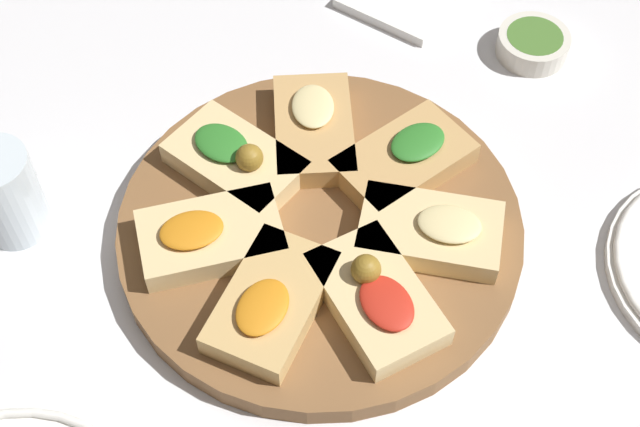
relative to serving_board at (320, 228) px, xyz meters
The scene contains 11 objects.
ground_plane 0.01m from the serving_board, ahead, with size 3.00×3.00×0.00m, color white.
serving_board is the anchor object (origin of this frame).
focaccia_slice_0 0.10m from the serving_board, 115.67° to the left, with size 0.12×0.14×0.03m.
focaccia_slice_1 0.10m from the serving_board, 164.61° to the left, with size 0.14×0.10×0.03m.
focaccia_slice_2 0.10m from the serving_board, 139.59° to the right, with size 0.14×0.14×0.03m.
focaccia_slice_3 0.10m from the serving_board, 91.54° to the right, with size 0.08×0.13×0.04m.
focaccia_slice_4 0.10m from the serving_board, 38.45° to the right, with size 0.14×0.14×0.03m.
focaccia_slice_5 0.10m from the serving_board, 12.89° to the left, with size 0.14×0.10×0.03m.
focaccia_slice_6 0.10m from the serving_board, 65.40° to the left, with size 0.12×0.14×0.04m.
water_glass 0.29m from the serving_board, 55.84° to the right, with size 0.06×0.06×0.09m, color silver.
dipping_bowl 0.33m from the serving_board, behind, with size 0.08×0.08×0.03m.
Camera 1 is at (0.37, 0.28, 0.69)m, focal length 50.00 mm.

